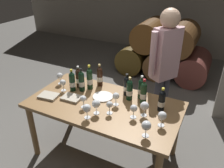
{
  "coord_description": "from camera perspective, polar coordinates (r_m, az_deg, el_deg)",
  "views": [
    {
      "loc": [
        1.04,
        -1.86,
        2.15
      ],
      "look_at": [
        0.0,
        0.2,
        0.91
      ],
      "focal_mm": 36.3,
      "sensor_mm": 36.0,
      "label": 1
    }
  ],
  "objects": [
    {
      "name": "ground_plane",
      "position": [
        3.03,
        -1.78,
        -16.98
      ],
      "size": [
        14.0,
        14.0,
        0.0
      ],
      "primitive_type": "plane",
      "color": "#66635E"
    },
    {
      "name": "barrel_stack",
      "position": [
        4.87,
        12.97,
        7.92
      ],
      "size": [
        1.86,
        0.9,
        1.15
      ],
      "color": "#4F3C15",
      "rests_on": "ground_plane"
    },
    {
      "name": "dining_table",
      "position": [
        2.6,
        -2.0,
        -6.56
      ],
      "size": [
        1.7,
        0.9,
        0.76
      ],
      "color": "olive",
      "rests_on": "ground_plane"
    },
    {
      "name": "wine_bottle_0",
      "position": [
        2.51,
        7.93,
        -2.24
      ],
      "size": [
        0.07,
        0.07,
        0.3
      ],
      "color": "#19381E",
      "rests_on": "dining_table"
    },
    {
      "name": "wine_bottle_1",
      "position": [
        2.76,
        -7.69,
        0.72
      ],
      "size": [
        0.07,
        0.07,
        0.3
      ],
      "color": "black",
      "rests_on": "dining_table"
    },
    {
      "name": "wine_bottle_2",
      "position": [
        2.79,
        -5.66,
        1.33
      ],
      "size": [
        0.07,
        0.07,
        0.32
      ],
      "color": "#19381E",
      "rests_on": "dining_table"
    },
    {
      "name": "wine_bottle_3",
      "position": [
        2.86,
        -8.42,
        1.55
      ],
      "size": [
        0.07,
        0.07,
        0.28
      ],
      "color": "black",
      "rests_on": "dining_table"
    },
    {
      "name": "wine_bottle_4",
      "position": [
        2.61,
        7.37,
        -1.14
      ],
      "size": [
        0.07,
        0.07,
        0.29
      ],
      "color": "black",
      "rests_on": "dining_table"
    },
    {
      "name": "wine_bottle_5",
      "position": [
        2.43,
        12.41,
        -4.14
      ],
      "size": [
        0.07,
        0.07,
        0.27
      ],
      "color": "black",
      "rests_on": "dining_table"
    },
    {
      "name": "wine_bottle_6",
      "position": [
        2.86,
        -3.12,
        1.94
      ],
      "size": [
        0.07,
        0.07,
        0.29
      ],
      "color": "black",
      "rests_on": "dining_table"
    },
    {
      "name": "wine_bottle_7",
      "position": [
        2.66,
        3.7,
        -0.46
      ],
      "size": [
        0.07,
        0.07,
        0.27
      ],
      "color": "black",
      "rests_on": "dining_table"
    },
    {
      "name": "wine_bottle_8",
      "position": [
        2.57,
        4.43,
        -1.49
      ],
      "size": [
        0.07,
        0.07,
        0.28
      ],
      "color": "black",
      "rests_on": "dining_table"
    },
    {
      "name": "wine_bottle_9",
      "position": [
        2.78,
        -9.99,
        0.63
      ],
      "size": [
        0.07,
        0.07,
        0.28
      ],
      "color": "black",
      "rests_on": "dining_table"
    },
    {
      "name": "wine_glass_0",
      "position": [
        2.28,
        5.49,
        -6.22
      ],
      "size": [
        0.07,
        0.07,
        0.15
      ],
      "color": "white",
      "rests_on": "dining_table"
    },
    {
      "name": "wine_glass_1",
      "position": [
        2.81,
        -12.29,
        0.26
      ],
      "size": [
        0.08,
        0.08,
        0.15
      ],
      "color": "white",
      "rests_on": "dining_table"
    },
    {
      "name": "wine_glass_2",
      "position": [
        2.45,
        -7.23,
        -3.82
      ],
      "size": [
        0.07,
        0.07,
        0.14
      ],
      "color": "white",
      "rests_on": "dining_table"
    },
    {
      "name": "wine_glass_3",
      "position": [
        2.28,
        -6.37,
        -6.17
      ],
      "size": [
        0.09,
        0.09,
        0.16
      ],
      "color": "white",
      "rests_on": "dining_table"
    },
    {
      "name": "wine_glass_4",
      "position": [
        2.33,
        -4.03,
        -5.09
      ],
      "size": [
        0.09,
        0.09,
        0.16
      ],
      "color": "white",
      "rests_on": "dining_table"
    },
    {
      "name": "wine_glass_5",
      "position": [
        2.47,
        1.0,
        -3.13
      ],
      "size": [
        0.08,
        0.08,
        0.15
      ],
      "color": "white",
      "rests_on": "dining_table"
    },
    {
      "name": "wine_glass_6",
      "position": [
        2.33,
        -0.62,
        -5.33
      ],
      "size": [
        0.07,
        0.07,
        0.14
      ],
      "color": "white",
      "rests_on": "dining_table"
    },
    {
      "name": "wine_glass_7",
      "position": [
        2.21,
        12.52,
        -7.9
      ],
      "size": [
        0.08,
        0.08,
        0.16
      ],
      "color": "white",
      "rests_on": "dining_table"
    },
    {
      "name": "wine_glass_8",
      "position": [
        2.07,
        8.63,
        -10.37
      ],
      "size": [
        0.09,
        0.09,
        0.16
      ],
      "color": "white",
      "rests_on": "dining_table"
    },
    {
      "name": "wine_glass_9",
      "position": [
        2.98,
        -13.03,
        1.96
      ],
      "size": [
        0.08,
        0.08,
        0.15
      ],
      "color": "white",
      "rests_on": "dining_table"
    },
    {
      "name": "wine_glass_10",
      "position": [
        2.32,
        8.19,
        -5.56
      ],
      "size": [
        0.09,
        0.09,
        0.16
      ],
      "color": "white",
      "rests_on": "dining_table"
    },
    {
      "name": "tasting_notebook",
      "position": [
        2.66,
        -10.13,
        -3.46
      ],
      "size": [
        0.23,
        0.17,
        0.03
      ],
      "primitive_type": "cube",
      "rotation": [
        0.0,
        0.0,
        0.04
      ],
      "color": "#B2A893",
      "rests_on": "dining_table"
    },
    {
      "name": "leather_ledger",
      "position": [
        2.76,
        -15.65,
        -2.89
      ],
      "size": [
        0.24,
        0.19,
        0.03
      ],
      "primitive_type": "cube",
      "rotation": [
        0.0,
        0.0,
        0.13
      ],
      "color": "#B2A893",
      "rests_on": "dining_table"
    },
    {
      "name": "serving_plate",
      "position": [
        2.66,
        -2.3,
        -3.18
      ],
      "size": [
        0.24,
        0.24,
        0.01
      ],
      "primitive_type": "cylinder",
      "color": "white",
      "rests_on": "dining_table"
    },
    {
      "name": "sommelier_presenting",
      "position": [
        2.9,
        13.16,
        4.99
      ],
      "size": [
        0.32,
        0.43,
        1.72
      ],
      "color": "#383842",
      "rests_on": "ground_plane"
    }
  ]
}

